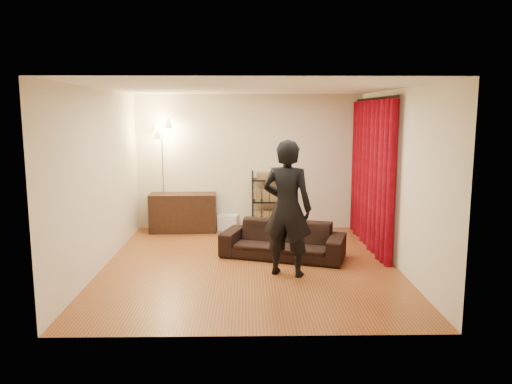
{
  "coord_description": "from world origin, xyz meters",
  "views": [
    {
      "loc": [
        -0.03,
        -7.48,
        2.35
      ],
      "look_at": [
        0.1,
        0.3,
        1.1
      ],
      "focal_mm": 35.0,
      "sensor_mm": 36.0,
      "label": 1
    }
  ],
  "objects_px": {
    "person": "(287,208)",
    "wire_shelf": "(266,201)",
    "storage_boxes": "(229,222)",
    "sofa": "(283,240)",
    "floor_lamp": "(163,178)",
    "media_cabinet": "(183,213)"
  },
  "relations": [
    {
      "from": "floor_lamp",
      "to": "wire_shelf",
      "type": "bearing_deg",
      "value": 1.4
    },
    {
      "from": "sofa",
      "to": "media_cabinet",
      "type": "xyz_separation_m",
      "value": [
        -1.85,
        1.82,
        0.09
      ]
    },
    {
      "from": "person",
      "to": "storage_boxes",
      "type": "height_order",
      "value": "person"
    },
    {
      "from": "media_cabinet",
      "to": "floor_lamp",
      "type": "height_order",
      "value": "floor_lamp"
    },
    {
      "from": "media_cabinet",
      "to": "wire_shelf",
      "type": "distance_m",
      "value": 1.66
    },
    {
      "from": "wire_shelf",
      "to": "floor_lamp",
      "type": "height_order",
      "value": "floor_lamp"
    },
    {
      "from": "storage_boxes",
      "to": "floor_lamp",
      "type": "xyz_separation_m",
      "value": [
        -1.27,
        -0.08,
        0.92
      ]
    },
    {
      "from": "sofa",
      "to": "person",
      "type": "distance_m",
      "value": 1.12
    },
    {
      "from": "person",
      "to": "floor_lamp",
      "type": "relative_size",
      "value": 0.92
    },
    {
      "from": "person",
      "to": "media_cabinet",
      "type": "distance_m",
      "value": 3.32
    },
    {
      "from": "sofa",
      "to": "person",
      "type": "relative_size",
      "value": 1.0
    },
    {
      "from": "wire_shelf",
      "to": "sofa",
      "type": "bearing_deg",
      "value": -62.29
    },
    {
      "from": "wire_shelf",
      "to": "person",
      "type": "bearing_deg",
      "value": -64.38
    },
    {
      "from": "person",
      "to": "wire_shelf",
      "type": "height_order",
      "value": "person"
    },
    {
      "from": "person",
      "to": "media_cabinet",
      "type": "relative_size",
      "value": 1.52
    },
    {
      "from": "person",
      "to": "media_cabinet",
      "type": "xyz_separation_m",
      "value": [
        -1.84,
        2.7,
        -0.61
      ]
    },
    {
      "from": "sofa",
      "to": "wire_shelf",
      "type": "distance_m",
      "value": 1.91
    },
    {
      "from": "sofa",
      "to": "media_cabinet",
      "type": "distance_m",
      "value": 2.6
    },
    {
      "from": "person",
      "to": "floor_lamp",
      "type": "height_order",
      "value": "floor_lamp"
    },
    {
      "from": "floor_lamp",
      "to": "person",
      "type": "bearing_deg",
      "value": -50.52
    },
    {
      "from": "storage_boxes",
      "to": "wire_shelf",
      "type": "relative_size",
      "value": 0.32
    },
    {
      "from": "sofa",
      "to": "floor_lamp",
      "type": "distance_m",
      "value": 2.99
    }
  ]
}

